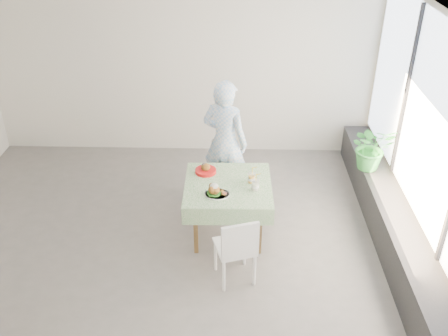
{
  "coord_description": "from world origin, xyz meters",
  "views": [
    {
      "loc": [
        0.88,
        -4.92,
        3.95
      ],
      "look_at": [
        0.73,
        0.25,
        0.94
      ],
      "focal_mm": 40.0,
      "sensor_mm": 36.0,
      "label": 1
    }
  ],
  "objects_px": {
    "chair_far": "(221,185)",
    "chair_near": "(235,260)",
    "main_dish": "(216,191)",
    "potted_plant": "(372,147)",
    "cafe_table": "(228,203)",
    "diner": "(225,142)",
    "juice_cup_orange": "(252,178)"
  },
  "relations": [
    {
      "from": "chair_far",
      "to": "main_dish",
      "type": "height_order",
      "value": "main_dish"
    },
    {
      "from": "juice_cup_orange",
      "to": "potted_plant",
      "type": "height_order",
      "value": "potted_plant"
    },
    {
      "from": "main_dish",
      "to": "chair_far",
      "type": "bearing_deg",
      "value": 88.48
    },
    {
      "from": "juice_cup_orange",
      "to": "potted_plant",
      "type": "bearing_deg",
      "value": 26.83
    },
    {
      "from": "cafe_table",
      "to": "chair_near",
      "type": "relative_size",
      "value": 1.22
    },
    {
      "from": "diner",
      "to": "potted_plant",
      "type": "height_order",
      "value": "diner"
    },
    {
      "from": "cafe_table",
      "to": "main_dish",
      "type": "height_order",
      "value": "main_dish"
    },
    {
      "from": "diner",
      "to": "juice_cup_orange",
      "type": "xyz_separation_m",
      "value": [
        0.35,
        -0.8,
        -0.08
      ]
    },
    {
      "from": "chair_far",
      "to": "juice_cup_orange",
      "type": "height_order",
      "value": "juice_cup_orange"
    },
    {
      "from": "juice_cup_orange",
      "to": "main_dish",
      "type": "bearing_deg",
      "value": -146.09
    },
    {
      "from": "diner",
      "to": "main_dish",
      "type": "distance_m",
      "value": 1.09
    },
    {
      "from": "juice_cup_orange",
      "to": "potted_plant",
      "type": "xyz_separation_m",
      "value": [
        1.63,
        0.83,
        0.02
      ]
    },
    {
      "from": "diner",
      "to": "main_dish",
      "type": "bearing_deg",
      "value": 109.07
    },
    {
      "from": "chair_near",
      "to": "potted_plant",
      "type": "xyz_separation_m",
      "value": [
        1.82,
        1.7,
        0.55
      ]
    },
    {
      "from": "chair_near",
      "to": "juice_cup_orange",
      "type": "relative_size",
      "value": 3.4
    },
    {
      "from": "cafe_table",
      "to": "main_dish",
      "type": "relative_size",
      "value": 3.56
    },
    {
      "from": "cafe_table",
      "to": "chair_far",
      "type": "height_order",
      "value": "chair_far"
    },
    {
      "from": "diner",
      "to": "main_dish",
      "type": "height_order",
      "value": "diner"
    },
    {
      "from": "cafe_table",
      "to": "chair_near",
      "type": "distance_m",
      "value": 0.86
    },
    {
      "from": "main_dish",
      "to": "potted_plant",
      "type": "xyz_separation_m",
      "value": [
        2.06,
        1.11,
        0.03
      ]
    },
    {
      "from": "chair_near",
      "to": "diner",
      "type": "bearing_deg",
      "value": 95.43
    },
    {
      "from": "main_dish",
      "to": "chair_near",
      "type": "bearing_deg",
      "value": -67.78
    },
    {
      "from": "cafe_table",
      "to": "diner",
      "type": "relative_size",
      "value": 0.6
    },
    {
      "from": "chair_far",
      "to": "cafe_table",
      "type": "bearing_deg",
      "value": -81.11
    },
    {
      "from": "chair_far",
      "to": "main_dish",
      "type": "bearing_deg",
      "value": -91.52
    },
    {
      "from": "diner",
      "to": "main_dish",
      "type": "relative_size",
      "value": 5.9
    },
    {
      "from": "cafe_table",
      "to": "diner",
      "type": "height_order",
      "value": "diner"
    },
    {
      "from": "diner",
      "to": "chair_far",
      "type": "bearing_deg",
      "value": 87.05
    },
    {
      "from": "chair_near",
      "to": "potted_plant",
      "type": "distance_m",
      "value": 2.55
    },
    {
      "from": "chair_far",
      "to": "chair_near",
      "type": "xyz_separation_m",
      "value": [
        0.21,
        -1.56,
        0.0
      ]
    },
    {
      "from": "chair_near",
      "to": "juice_cup_orange",
      "type": "distance_m",
      "value": 1.04
    },
    {
      "from": "main_dish",
      "to": "cafe_table",
      "type": "bearing_deg",
      "value": 59.81
    }
  ]
}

